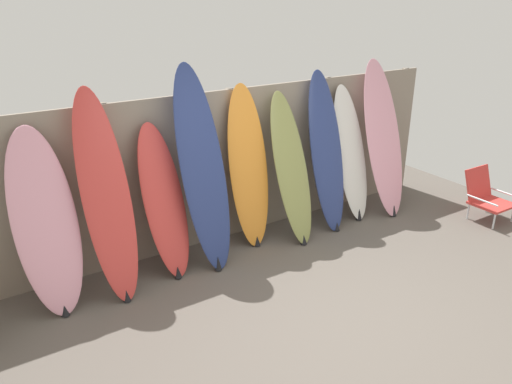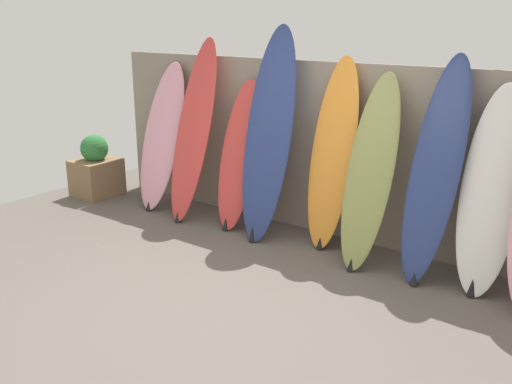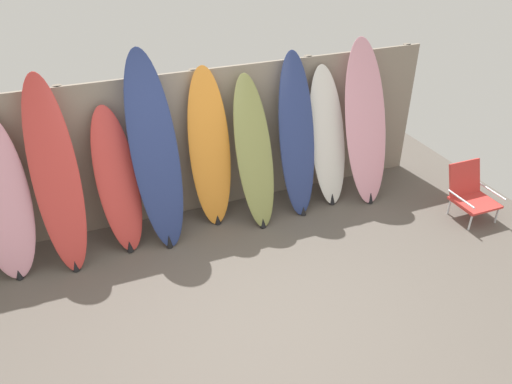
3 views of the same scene
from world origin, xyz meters
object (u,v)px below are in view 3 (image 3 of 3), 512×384
surfboard_red_2 (117,182)px  beach_chair (470,192)px  surfboard_orange_4 (210,150)px  surfboard_pink_8 (366,124)px  surfboard_olive_5 (254,154)px  surfboard_navy_6 (297,137)px  surfboard_pink_0 (0,197)px  surfboard_white_7 (328,138)px  surfboard_red_1 (56,177)px  surfboard_navy_3 (155,154)px

surfboard_red_2 → beach_chair: size_ratio=2.43×
surfboard_orange_4 → surfboard_pink_8: 2.01m
surfboard_olive_5 → surfboard_pink_8: surfboard_pink_8 is taller
surfboard_navy_6 → surfboard_olive_5: bearing=-174.5°
surfboard_orange_4 → surfboard_navy_6: (1.06, -0.12, 0.04)m
surfboard_pink_0 → surfboard_white_7: surfboard_pink_0 is taller
surfboard_olive_5 → surfboard_red_1: bearing=179.5°
surfboard_red_1 → surfboard_navy_6: surfboard_red_1 is taller
surfboard_orange_4 → surfboard_white_7: size_ratio=1.09×
surfboard_pink_0 → surfboard_navy_6: (3.31, -0.02, 0.11)m
surfboard_navy_6 → surfboard_white_7: size_ratio=1.13×
surfboard_olive_5 → surfboard_navy_6: 0.59m
surfboard_orange_4 → surfboard_pink_8: surfboard_pink_8 is taller
surfboard_olive_5 → surfboard_pink_8: size_ratio=0.87×
surfboard_olive_5 → surfboard_pink_8: 1.52m
surfboard_white_7 → surfboard_pink_8: 0.51m
surfboard_olive_5 → beach_chair: 2.72m
surfboard_olive_5 → surfboard_navy_6: size_ratio=0.90×
surfboard_pink_0 → beach_chair: surfboard_pink_0 is taller
surfboard_red_2 → surfboard_white_7: (2.61, 0.02, 0.06)m
surfboard_pink_8 → surfboard_navy_3: bearing=179.8°
surfboard_pink_0 → surfboard_red_1: size_ratio=0.85×
surfboard_pink_0 → surfboard_white_7: 3.77m
surfboard_navy_3 → surfboard_pink_8: surfboard_navy_3 is taller
surfboard_navy_3 → surfboard_orange_4: surfboard_navy_3 is taller
surfboard_navy_3 → surfboard_pink_8: (2.66, -0.01, -0.07)m
surfboard_red_1 → surfboard_orange_4: surfboard_red_1 is taller
surfboard_orange_4 → surfboard_white_7: 1.52m
surfboard_olive_5 → surfboard_navy_6: bearing=5.5°
surfboard_navy_3 → surfboard_navy_6: size_ratio=1.11×
surfboard_red_1 → surfboard_white_7: (3.21, 0.08, -0.16)m
surfboard_pink_0 → surfboard_olive_5: bearing=-1.5°
surfboard_white_7 → surfboard_red_2: bearing=-179.5°
surfboard_navy_3 → surfboard_white_7: (2.18, 0.08, -0.23)m
surfboard_navy_6 → surfboard_pink_0: bearing=179.7°
surfboard_pink_0 → surfboard_red_1: surfboard_red_1 is taller
surfboard_orange_4 → surfboard_white_7: bearing=-2.7°
surfboard_pink_8 → beach_chair: size_ratio=3.07×
surfboard_pink_0 → surfboard_pink_8: surfboard_pink_8 is taller
surfboard_olive_5 → surfboard_white_7: 1.04m
surfboard_red_2 → surfboard_pink_8: 3.10m
surfboard_pink_0 → surfboard_pink_8: bearing=-0.9°
surfboard_red_1 → beach_chair: surfboard_red_1 is taller
surfboard_navy_3 → beach_chair: size_ratio=3.30×
surfboard_red_2 → surfboard_navy_3: size_ratio=0.74×
surfboard_navy_6 → surfboard_pink_8: surfboard_pink_8 is taller
surfboard_red_1 → beach_chair: (4.67, -0.98, -0.67)m
surfboard_orange_4 → surfboard_pink_8: bearing=-4.7°
surfboard_orange_4 → surfboard_white_7: surfboard_orange_4 is taller
surfboard_red_2 → surfboard_orange_4: bearing=4.9°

